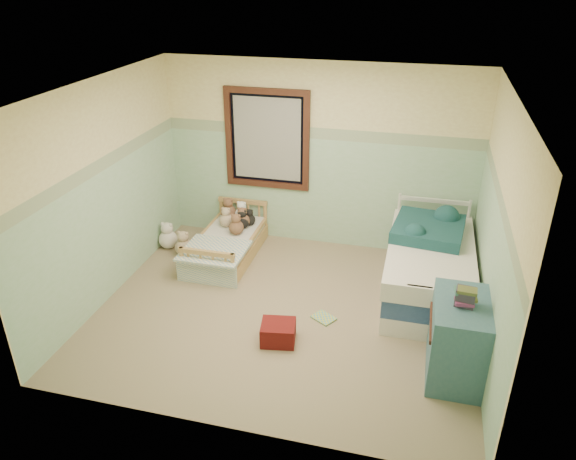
% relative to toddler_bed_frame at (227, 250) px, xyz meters
% --- Properties ---
extents(floor, '(4.20, 3.60, 0.02)m').
position_rel_toddler_bed_frame_xyz_m(floor, '(1.07, -1.05, -0.10)').
color(floor, brown).
rests_on(floor, ground).
extents(ceiling, '(4.20, 3.60, 0.02)m').
position_rel_toddler_bed_frame_xyz_m(ceiling, '(1.07, -1.05, 2.42)').
color(ceiling, white).
rests_on(ceiling, wall_back).
extents(wall_back, '(4.20, 0.04, 2.50)m').
position_rel_toddler_bed_frame_xyz_m(wall_back, '(1.07, 0.75, 1.16)').
color(wall_back, '#D4C385').
rests_on(wall_back, floor).
extents(wall_front, '(4.20, 0.04, 2.50)m').
position_rel_toddler_bed_frame_xyz_m(wall_front, '(1.07, -2.85, 1.16)').
color(wall_front, '#D4C385').
rests_on(wall_front, floor).
extents(wall_left, '(0.04, 3.60, 2.50)m').
position_rel_toddler_bed_frame_xyz_m(wall_left, '(-1.03, -1.05, 1.16)').
color(wall_left, '#D4C385').
rests_on(wall_left, floor).
extents(wall_right, '(0.04, 3.60, 2.50)m').
position_rel_toddler_bed_frame_xyz_m(wall_right, '(3.17, -1.05, 1.16)').
color(wall_right, '#D4C385').
rests_on(wall_right, floor).
extents(wainscot_mint, '(4.20, 0.01, 1.50)m').
position_rel_toddler_bed_frame_xyz_m(wainscot_mint, '(1.07, 0.74, 0.66)').
color(wainscot_mint, '#A8CCB2').
rests_on(wainscot_mint, floor).
extents(border_strip, '(4.20, 0.01, 0.15)m').
position_rel_toddler_bed_frame_xyz_m(border_strip, '(1.07, 0.74, 1.48)').
color(border_strip, '#4C6951').
rests_on(border_strip, wall_back).
extents(window_frame, '(1.16, 0.06, 1.36)m').
position_rel_toddler_bed_frame_xyz_m(window_frame, '(0.37, 0.71, 1.36)').
color(window_frame, '#331710').
rests_on(window_frame, wall_back).
extents(window_blinds, '(0.92, 0.01, 1.12)m').
position_rel_toddler_bed_frame_xyz_m(window_blinds, '(0.37, 0.72, 1.36)').
color(window_blinds, '#B4B4AD').
rests_on(window_blinds, window_frame).
extents(toddler_bed_frame, '(0.72, 1.45, 0.19)m').
position_rel_toddler_bed_frame_xyz_m(toddler_bed_frame, '(0.00, 0.00, 0.00)').
color(toddler_bed_frame, '#996E46').
rests_on(toddler_bed_frame, floor).
extents(toddler_mattress, '(0.66, 1.38, 0.12)m').
position_rel_toddler_bed_frame_xyz_m(toddler_mattress, '(0.00, 0.00, 0.15)').
color(toddler_mattress, silver).
rests_on(toddler_mattress, toddler_bed_frame).
extents(patchwork_quilt, '(0.79, 0.72, 0.03)m').
position_rel_toddler_bed_frame_xyz_m(patchwork_quilt, '(0.00, -0.45, 0.23)').
color(patchwork_quilt, '#779FBA').
rests_on(patchwork_quilt, toddler_mattress).
extents(plush_bed_brown, '(0.22, 0.22, 0.22)m').
position_rel_toddler_bed_frame_xyz_m(plush_bed_brown, '(-0.15, 0.50, 0.32)').
color(plush_bed_brown, brown).
rests_on(plush_bed_brown, toddler_mattress).
extents(plush_bed_white, '(0.20, 0.20, 0.20)m').
position_rel_toddler_bed_frame_xyz_m(plush_bed_white, '(0.05, 0.50, 0.31)').
color(plush_bed_white, white).
rests_on(plush_bed_white, toddler_mattress).
extents(plush_bed_tan, '(0.19, 0.19, 0.19)m').
position_rel_toddler_bed_frame_xyz_m(plush_bed_tan, '(-0.10, 0.28, 0.31)').
color(plush_bed_tan, '#C4AA8B').
rests_on(plush_bed_tan, toddler_mattress).
extents(plush_bed_dark, '(0.19, 0.19, 0.19)m').
position_rel_toddler_bed_frame_xyz_m(plush_bed_dark, '(0.13, 0.28, 0.31)').
color(plush_bed_dark, black).
rests_on(plush_bed_dark, toddler_mattress).
extents(plush_floor_cream, '(0.26, 0.26, 0.26)m').
position_rel_toddler_bed_frame_xyz_m(plush_floor_cream, '(-0.88, 0.03, 0.04)').
color(plush_floor_cream, white).
rests_on(plush_floor_cream, floor).
extents(plush_floor_tan, '(0.24, 0.24, 0.24)m').
position_rel_toddler_bed_frame_xyz_m(plush_floor_tan, '(-0.58, -0.11, 0.03)').
color(plush_floor_tan, '#C4AA8B').
rests_on(plush_floor_tan, floor).
extents(twin_bed_frame, '(0.93, 1.86, 0.22)m').
position_rel_toddler_bed_frame_xyz_m(twin_bed_frame, '(2.62, -0.31, 0.02)').
color(twin_bed_frame, white).
rests_on(twin_bed_frame, floor).
extents(twin_boxspring, '(0.93, 1.86, 0.22)m').
position_rel_toddler_bed_frame_xyz_m(twin_boxspring, '(2.62, -0.31, 0.24)').
color(twin_boxspring, navy).
rests_on(twin_boxspring, twin_bed_frame).
extents(twin_mattress, '(0.97, 1.90, 0.22)m').
position_rel_toddler_bed_frame_xyz_m(twin_mattress, '(2.62, -0.31, 0.46)').
color(twin_mattress, white).
rests_on(twin_mattress, twin_boxspring).
extents(teal_blanket, '(0.88, 0.92, 0.14)m').
position_rel_toddler_bed_frame_xyz_m(teal_blanket, '(2.57, -0.01, 0.64)').
color(teal_blanket, '#193F41').
rests_on(teal_blanket, twin_mattress).
extents(dresser, '(0.50, 0.81, 0.81)m').
position_rel_toddler_bed_frame_xyz_m(dresser, '(2.91, -1.66, 0.31)').
color(dresser, '#335D71').
rests_on(dresser, floor).
extents(book_stack, '(0.19, 0.15, 0.17)m').
position_rel_toddler_bed_frame_xyz_m(book_stack, '(2.91, -1.68, 0.80)').
color(book_stack, '#422C31').
rests_on(book_stack, dresser).
extents(red_pillow, '(0.40, 0.36, 0.22)m').
position_rel_toddler_bed_frame_xyz_m(red_pillow, '(1.15, -1.60, 0.02)').
color(red_pillow, '#910B09').
rests_on(red_pillow, floor).
extents(floor_book, '(0.31, 0.29, 0.02)m').
position_rel_toddler_bed_frame_xyz_m(floor_book, '(1.53, -1.09, -0.08)').
color(floor_book, gold).
rests_on(floor_book, floor).
extents(extra_plush_0, '(0.20, 0.20, 0.20)m').
position_rel_toddler_bed_frame_xyz_m(extra_plush_0, '(0.13, 0.30, 0.31)').
color(extra_plush_0, brown).
rests_on(extra_plush_0, toddler_mattress).
extents(extra_plush_1, '(0.20, 0.20, 0.20)m').
position_rel_toddler_bed_frame_xyz_m(extra_plush_1, '(0.11, 0.09, 0.31)').
color(extra_plush_1, brown).
rests_on(extra_plush_1, toddler_mattress).
extents(extra_plush_2, '(0.16, 0.16, 0.16)m').
position_rel_toddler_bed_frame_xyz_m(extra_plush_2, '(0.20, 0.40, 0.29)').
color(extra_plush_2, black).
rests_on(extra_plush_2, toddler_mattress).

